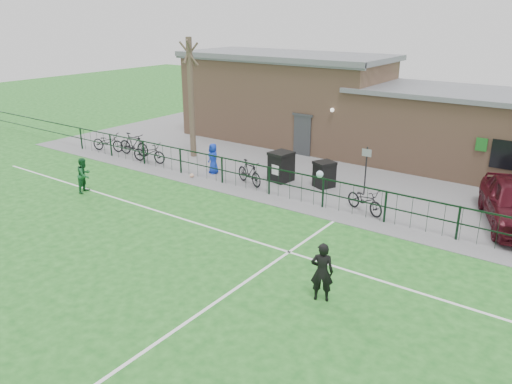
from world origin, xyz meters
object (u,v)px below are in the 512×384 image
Objects in this scene: bicycle_a at (108,142)px; sign_post at (366,171)px; wheelie_bin_left at (281,167)px; bicycle_d at (249,172)px; spectator_child at (213,158)px; ball_ground at (192,176)px; outfield_player at (84,175)px; bicycle_c at (149,152)px; bare_tree at (191,99)px; wheelie_bin_right at (324,175)px; bicycle_e at (365,200)px; bicycle_b at (134,144)px.

sign_post is at bearing -98.64° from bicycle_a.
bicycle_d is at bearing -117.49° from wheelie_bin_left.
spectator_child reaches higher than ball_ground.
outfield_player reaches higher than bicycle_d.
bicycle_d is (6.09, 0.19, 0.03)m from bicycle_c.
outfield_player reaches higher than ball_ground.
bare_tree is at bearing -178.70° from wheelie_bin_left.
wheelie_bin_right is (1.94, 0.40, -0.10)m from wheelie_bin_left.
wheelie_bin_right is 3.12m from bicycle_e.
sign_post reaches higher than spectator_child.
bare_tree reaches higher than bicycle_d.
ball_ground is (3.39, -0.56, -0.42)m from bicycle_c.
bare_tree reaches higher than wheelie_bin_right.
sign_post is at bearing 19.27° from ball_ground.
bicycle_d is at bearing -97.51° from bicycle_c.
bare_tree is 4.10× the size of outfield_player.
wheelie_bin_left is at bearing -88.69° from bicycle_b.
wheelie_bin_left is at bearing -99.29° from bicycle_a.
bicycle_e is (5.44, -0.08, -0.05)m from bicycle_d.
bicycle_d is at bearing 15.60° from ball_ground.
bare_tree is 4.23× the size of spectator_child.
bicycle_e is at bearing -65.57° from sign_post.
outfield_player is at bearing -176.18° from bicycle_c.
outfield_player reaches higher than bicycle_c.
bicycle_d is at bearing -105.89° from bicycle_a.
bicycle_d is (-2.81, -1.60, 0.01)m from wheelie_bin_right.
bicycle_c reaches higher than bicycle_a.
bicycle_e is (14.95, -0.08, -0.02)m from bicycle_a.
outfield_player is (4.49, -4.76, 0.22)m from bicycle_a.
ball_ground is at bearing -106.28° from bicycle_b.
bare_tree reaches higher than bicycle_a.
wheelie_bin_right is 10.09m from outfield_player.
sign_post is at bearing 30.68° from wheelie_bin_right.
bicycle_e is at bearing -106.18° from bicycle_a.
wheelie_bin_right is 0.52× the size of sign_post.
sign_post reaches higher than ball_ground.
ball_ground is (-8.14, -0.68, -0.40)m from bicycle_e.
spectator_child reaches higher than bicycle_d.
sign_post is at bearing -47.98° from bicycle_d.
bicycle_b is 5.36m from spectator_child.
bicycle_e reaches higher than ball_ground.
bicycle_c is (-10.68, -1.99, -0.50)m from sign_post.
bare_tree is 5.80× the size of wheelie_bin_right.
bicycle_d is 0.97× the size of bicycle_e.
bicycle_a is 6.55m from outfield_player.
bicycle_d is 2.84m from ball_ground.
wheelie_bin_right is 9.08m from bicycle_c.
spectator_child is at bearing -30.69° from bare_tree.
bare_tree is 3.39× the size of bicycle_d.
bicycle_a is 6.87m from ball_ground.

